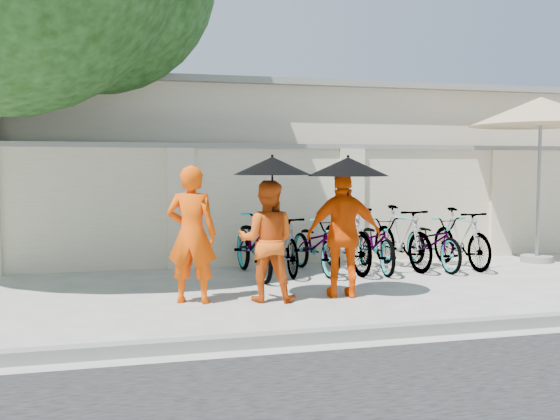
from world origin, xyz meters
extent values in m
plane|color=beige|center=(0.00, 0.00, 0.00)|extent=(80.00, 80.00, 0.00)
cube|color=gray|center=(0.00, -1.70, 0.06)|extent=(40.00, 0.16, 0.12)
cube|color=beige|center=(1.00, 3.20, 1.00)|extent=(20.00, 0.30, 2.00)
cube|color=beige|center=(2.00, 7.00, 1.60)|extent=(14.00, 6.00, 3.20)
imported|color=#F84C04|center=(-1.11, 0.36, 0.85)|extent=(0.73, 0.60, 1.71)
imported|color=#DE5110|center=(-0.18, 0.24, 0.76)|extent=(0.88, 0.78, 1.52)
cylinder|color=black|center=(-0.13, 0.16, 1.28)|extent=(0.02, 0.02, 0.84)
cone|color=black|center=(-0.13, 0.16, 1.70)|extent=(0.97, 0.97, 0.22)
imported|color=#F54E04|center=(0.83, 0.21, 0.82)|extent=(1.00, 0.52, 1.63)
cylinder|color=black|center=(0.85, 0.13, 1.31)|extent=(0.02, 0.02, 0.76)
cone|color=black|center=(0.85, 0.13, 1.69)|extent=(1.05, 1.05, 0.24)
cylinder|color=gray|center=(5.18, 2.19, 0.06)|extent=(0.55, 0.55, 0.11)
cylinder|color=gray|center=(5.18, 2.19, 1.30)|extent=(0.06, 0.06, 2.61)
cone|color=tan|center=(5.18, 2.19, 2.66)|extent=(3.11, 3.11, 0.50)
imported|color=gray|center=(0.02, 2.00, 0.51)|extent=(0.79, 1.99, 1.03)
imported|color=gray|center=(0.52, 2.07, 0.48)|extent=(0.47, 1.60, 0.96)
imported|color=gray|center=(1.03, 2.06, 0.45)|extent=(0.81, 1.79, 0.91)
imported|color=gray|center=(1.53, 2.05, 0.55)|extent=(0.67, 1.88, 1.11)
imported|color=gray|center=(2.03, 1.98, 0.46)|extent=(0.73, 1.78, 0.91)
imported|color=gray|center=(2.53, 2.10, 0.52)|extent=(0.71, 1.78, 1.04)
imported|color=gray|center=(3.04, 1.97, 0.45)|extent=(0.66, 1.73, 0.90)
imported|color=gray|center=(3.54, 1.95, 0.50)|extent=(0.57, 1.68, 1.00)
camera|label=1|loc=(-1.93, -7.33, 1.69)|focal=40.00mm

